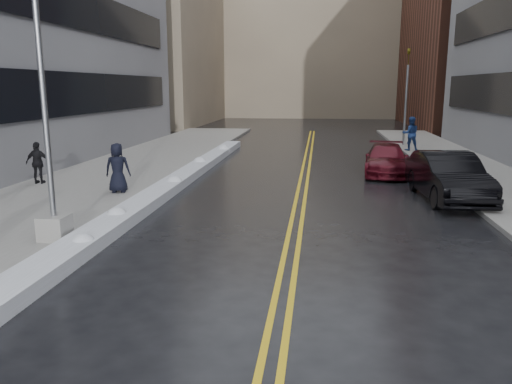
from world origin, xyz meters
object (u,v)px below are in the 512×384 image
(traffic_signal, at_px, (406,93))
(car_maroon, at_px, (386,160))
(fire_hydrant, at_px, (479,177))
(car_black, at_px, (448,177))
(pedestrian_d, at_px, (38,163))
(lamppost, at_px, (47,143))
(pedestrian_east, at_px, (410,134))
(pedestrian_c, at_px, (118,168))

(traffic_signal, xyz_separation_m, car_maroon, (-2.42, -10.56, -2.75))
(fire_hydrant, bearing_deg, car_black, -133.09)
(pedestrian_d, bearing_deg, car_black, 174.45)
(traffic_signal, relative_size, car_maroon, 1.33)
(car_maroon, bearing_deg, fire_hydrant, -43.82)
(lamppost, distance_m, pedestrian_east, 22.40)
(lamppost, bearing_deg, pedestrian_east, 58.46)
(lamppost, distance_m, car_maroon, 14.92)
(car_black, bearing_deg, traffic_signal, 82.20)
(pedestrian_d, height_order, pedestrian_east, pedestrian_east)
(lamppost, distance_m, pedestrian_c, 5.78)
(pedestrian_c, distance_m, pedestrian_d, 3.87)
(lamppost, relative_size, car_black, 1.54)
(lamppost, relative_size, traffic_signal, 1.27)
(pedestrian_c, bearing_deg, fire_hydrant, 178.85)
(lamppost, height_order, pedestrian_east, lamppost)
(pedestrian_east, bearing_deg, fire_hydrant, 91.03)
(fire_hydrant, height_order, pedestrian_east, pedestrian_east)
(car_black, bearing_deg, pedestrian_east, 81.83)
(traffic_signal, distance_m, pedestrian_c, 20.76)
(fire_hydrant, relative_size, traffic_signal, 0.12)
(pedestrian_c, height_order, pedestrian_east, pedestrian_east)
(fire_hydrant, height_order, car_maroon, car_maroon)
(fire_hydrant, distance_m, pedestrian_east, 11.08)
(traffic_signal, xyz_separation_m, pedestrian_c, (-12.44, -16.45, -2.37))
(pedestrian_d, height_order, car_black, pedestrian_d)
(pedestrian_d, bearing_deg, car_maroon, -165.32)
(car_maroon, bearing_deg, pedestrian_d, -155.10)
(pedestrian_d, bearing_deg, traffic_signal, -140.87)
(car_black, bearing_deg, car_maroon, 101.54)
(pedestrian_c, xyz_separation_m, car_maroon, (10.03, 5.89, -0.37))
(fire_hydrant, bearing_deg, pedestrian_c, -169.27)
(pedestrian_c, xyz_separation_m, car_black, (11.44, 0.85, -0.21))
(traffic_signal, xyz_separation_m, car_black, (-1.00, -15.60, -2.58))
(traffic_signal, distance_m, car_black, 15.85)
(traffic_signal, distance_m, car_maroon, 11.17)
(traffic_signal, relative_size, car_black, 1.21)
(pedestrian_c, distance_m, car_maroon, 11.64)
(fire_hydrant, relative_size, pedestrian_d, 0.45)
(fire_hydrant, xyz_separation_m, car_black, (-1.50, -1.60, 0.27))
(pedestrian_d, relative_size, pedestrian_east, 0.83)
(traffic_signal, bearing_deg, car_black, -93.67)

